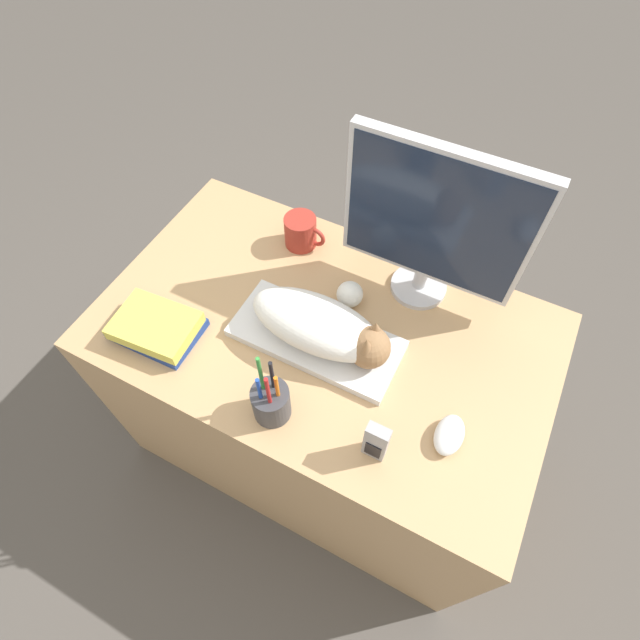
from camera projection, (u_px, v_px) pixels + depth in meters
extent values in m
plane|color=#4C4742|center=(275.00, 522.00, 1.74)|extent=(12.00, 12.00, 0.00)
cube|color=tan|center=(323.00, 392.00, 1.62)|extent=(1.19, 0.72, 0.75)
cube|color=silver|center=(315.00, 338.00, 1.28)|extent=(0.44, 0.19, 0.02)
ellipsoid|color=white|center=(314.00, 323.00, 1.22)|extent=(0.35, 0.16, 0.11)
sphere|color=olive|center=(369.00, 347.00, 1.19)|extent=(0.10, 0.10, 0.10)
cone|color=olive|center=(366.00, 345.00, 1.13)|extent=(0.04, 0.04, 0.04)
cone|color=olive|center=(375.00, 328.00, 1.16)|extent=(0.04, 0.04, 0.04)
cylinder|color=#B7B7BC|center=(418.00, 286.00, 1.38)|extent=(0.15, 0.15, 0.02)
cylinder|color=#B7B7BC|center=(421.00, 276.00, 1.34)|extent=(0.04, 0.04, 0.07)
cube|color=#B7B7BC|center=(436.00, 218.00, 1.16)|extent=(0.45, 0.03, 0.38)
cube|color=#192338|center=(435.00, 221.00, 1.16)|extent=(0.43, 0.01, 0.36)
ellipsoid|color=silver|center=(449.00, 435.00, 1.12)|extent=(0.06, 0.10, 0.04)
cylinder|color=#9E2D23|center=(300.00, 231.00, 1.44)|extent=(0.09, 0.09, 0.10)
torus|color=#9E2D23|center=(315.00, 237.00, 1.43)|extent=(0.07, 0.01, 0.07)
cylinder|color=#38383D|center=(271.00, 403.00, 1.14)|extent=(0.09, 0.09, 0.10)
cylinder|color=orange|center=(278.00, 393.00, 1.08)|extent=(0.01, 0.01, 0.14)
cylinder|color=black|center=(273.00, 381.00, 1.09)|extent=(0.01, 0.01, 0.16)
cylinder|color=#338C38|center=(262.00, 380.00, 1.07)|extent=(0.01, 0.01, 0.19)
cylinder|color=#1E47B2|center=(260.00, 395.00, 1.08)|extent=(0.01, 0.01, 0.14)
cylinder|color=#B21E1E|center=(269.00, 397.00, 1.07)|extent=(0.01, 0.01, 0.16)
sphere|color=silver|center=(350.00, 294.00, 1.33)|extent=(0.07, 0.07, 0.07)
cube|color=#99999E|center=(376.00, 442.00, 1.07)|extent=(0.05, 0.03, 0.13)
cube|color=black|center=(373.00, 450.00, 1.08)|extent=(0.04, 0.00, 0.06)
cube|color=navy|center=(157.00, 329.00, 1.29)|extent=(0.22, 0.16, 0.02)
cube|color=#CCC14C|center=(155.00, 325.00, 1.26)|extent=(0.22, 0.16, 0.04)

